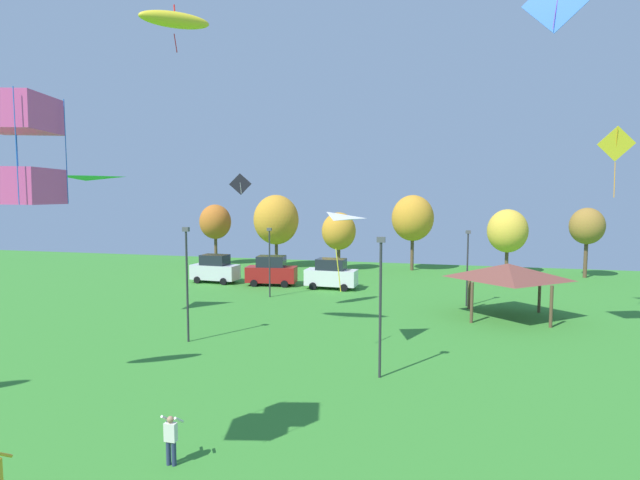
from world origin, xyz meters
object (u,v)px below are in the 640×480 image
parked_car_leftmost (215,269)px  treeline_tree_2 (339,231)px  park_pavilion (508,271)px  treeline_tree_4 (507,231)px  kite_flying_10 (327,229)px  light_post_0 (380,299)px  kite_flying_4 (616,146)px  light_post_1 (467,263)px  light_post_2 (187,278)px  kite_flying_5 (240,184)px  person_standing_far_right (171,437)px  kite_flying_9 (175,20)px  kite_flying_8 (86,197)px  parked_car_second_from_left (271,271)px  treeline_tree_3 (413,218)px  parked_car_third_from_left (331,274)px  kite_flying_0 (557,1)px  treeline_tree_0 (215,222)px  treeline_tree_5 (587,226)px  treeline_tree_1 (276,220)px  light_post_3 (270,258)px  kite_flying_6 (17,150)px

parked_car_leftmost → treeline_tree_2: bearing=51.9°
park_pavilion → treeline_tree_4: 20.56m
kite_flying_10 → light_post_0: size_ratio=0.55×
kite_flying_4 → parked_car_leftmost: 33.30m
park_pavilion → treeline_tree_2: bearing=130.2°
light_post_1 → kite_flying_4: bearing=-10.4°
kite_flying_4 → light_post_2: kite_flying_4 is taller
light_post_2 → light_post_1: bearing=40.8°
kite_flying_5 → park_pavilion: 21.82m
person_standing_far_right → kite_flying_9: size_ratio=0.44×
light_post_0 → light_post_1: bearing=75.2°
person_standing_far_right → park_pavilion: (11.73, 21.86, 2.21)m
light_post_2 → treeline_tree_2: (2.29, 28.45, 0.66)m
kite_flying_8 → light_post_2: kite_flying_8 is taller
parked_car_second_from_left → treeline_tree_3: 17.68m
light_post_1 → kite_flying_9: bearing=-142.6°
parked_car_third_from_left → light_post_0: 21.49m
kite_flying_0 → light_post_1: kite_flying_0 is taller
treeline_tree_0 → treeline_tree_5: size_ratio=1.02×
parked_car_third_from_left → person_standing_far_right: bearing=-84.4°
treeline_tree_5 → kite_flying_10: bearing=-123.3°
treeline_tree_3 → treeline_tree_4: bearing=2.5°
light_post_2 → treeline_tree_4: treeline_tree_4 is taller
park_pavilion → treeline_tree_4: size_ratio=0.90×
kite_flying_10 → treeline_tree_1: treeline_tree_1 is taller
kite_flying_5 → treeline_tree_2: 15.90m
kite_flying_0 → light_post_3: size_ratio=0.55×
treeline_tree_3 → kite_flying_8: bearing=-125.0°
treeline_tree_0 → kite_flying_5: bearing=-56.9°
treeline_tree_2 → light_post_3: bearing=-97.9°
kite_flying_4 → light_post_1: kite_flying_4 is taller
treeline_tree_5 → light_post_1: bearing=-125.8°
kite_flying_5 → person_standing_far_right: bearing=-71.0°
kite_flying_0 → parked_car_second_from_left: kite_flying_0 is taller
kite_flying_5 → treeline_tree_1: kite_flying_5 is taller
kite_flying_8 → treeline_tree_0: size_ratio=0.50×
kite_flying_6 → kite_flying_0: bearing=47.1°
kite_flying_6 → light_post_1: 30.45m
light_post_3 → parked_car_third_from_left: bearing=50.3°
treeline_tree_1 → person_standing_far_right: bearing=-74.9°
kite_flying_8 → light_post_3: bearing=46.4°
kite_flying_9 → treeline_tree_5: size_ratio=0.52×
parked_car_leftmost → parked_car_second_from_left: size_ratio=0.96×
kite_flying_9 → treeline_tree_4: size_ratio=0.53×
kite_flying_5 → treeline_tree_2: bearing=69.7°
kite_flying_6 → kite_flying_8: 21.81m
kite_flying_4 → treeline_tree_1: (-28.95, 17.06, -5.80)m
light_post_3 → park_pavilion: bearing=-7.8°
parked_car_second_from_left → kite_flying_6: bearing=-87.2°
kite_flying_6 → light_post_3: kite_flying_6 is taller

